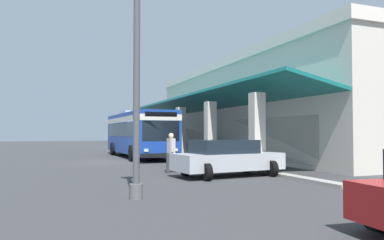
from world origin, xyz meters
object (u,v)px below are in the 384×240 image
lot_light_pole (137,53)px  parked_sedan_silver (227,158)px  pedestrian (171,150)px  potted_palm (169,145)px  transit_bus (138,131)px

lot_light_pole → parked_sedan_silver: bearing=130.0°
parked_sedan_silver → pedestrian: bearing=-140.2°
pedestrian → potted_palm: size_ratio=0.72×
pedestrian → lot_light_pole: lot_light_pole is taller
potted_palm → lot_light_pole: 24.67m
potted_palm → pedestrian: bearing=-17.0°
potted_palm → lot_light_pole: (23.07, -8.09, 3.28)m
potted_palm → lot_light_pole: bearing=-19.3°
pedestrian → potted_palm: potted_palm is taller
parked_sedan_silver → lot_light_pole: (3.82, -4.55, 3.16)m
pedestrian → lot_light_pole: bearing=-25.8°
parked_sedan_silver → transit_bus: bearing=-176.8°
potted_palm → transit_bus: bearing=-33.8°
transit_bus → potted_palm: size_ratio=4.68×
parked_sedan_silver → lot_light_pole: size_ratio=0.63×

